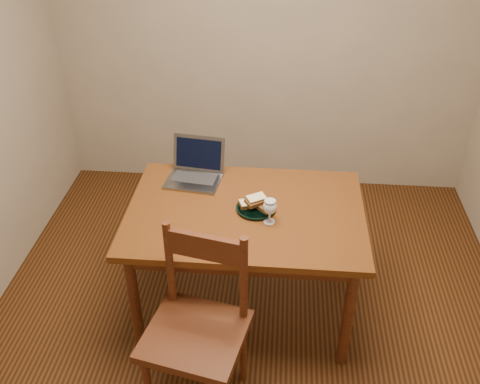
# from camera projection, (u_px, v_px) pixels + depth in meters

# --- Properties ---
(floor) EXTENTS (3.20, 3.20, 0.02)m
(floor) POSITION_uv_depth(u_px,v_px,m) (250.00, 321.00, 3.25)
(floor) COLOR black
(floor) RESTS_ON ground
(back_wall) EXTENTS (3.20, 0.02, 2.60)m
(back_wall) POSITION_uv_depth(u_px,v_px,m) (268.00, 26.00, 3.85)
(back_wall) COLOR gray
(back_wall) RESTS_ON floor
(table) EXTENTS (1.30, 0.90, 0.74)m
(table) POSITION_uv_depth(u_px,v_px,m) (246.00, 223.00, 2.98)
(table) COLOR #43220B
(table) RESTS_ON floor
(chair) EXTENTS (0.55, 0.53, 0.50)m
(chair) POSITION_uv_depth(u_px,v_px,m) (197.00, 322.00, 2.53)
(chair) COLOR #36160B
(chair) RESTS_ON floor
(plate) EXTENTS (0.22, 0.22, 0.02)m
(plate) POSITION_uv_depth(u_px,v_px,m) (256.00, 208.00, 2.93)
(plate) COLOR black
(plate) RESTS_ON table
(sandwich_cheese) EXTENTS (0.13, 0.10, 0.03)m
(sandwich_cheese) POSITION_uv_depth(u_px,v_px,m) (250.00, 203.00, 2.93)
(sandwich_cheese) COLOR #381E0C
(sandwich_cheese) RESTS_ON plate
(sandwich_tomato) EXTENTS (0.12, 0.12, 0.03)m
(sandwich_tomato) POSITION_uv_depth(u_px,v_px,m) (264.00, 206.00, 2.90)
(sandwich_tomato) COLOR #381E0C
(sandwich_tomato) RESTS_ON plate
(sandwich_top) EXTENTS (0.13, 0.12, 0.04)m
(sandwich_top) POSITION_uv_depth(u_px,v_px,m) (256.00, 200.00, 2.90)
(sandwich_top) COLOR #381E0C
(sandwich_top) RESTS_ON plate
(milk_glass) EXTENTS (0.07, 0.07, 0.14)m
(milk_glass) POSITION_uv_depth(u_px,v_px,m) (270.00, 211.00, 2.80)
(milk_glass) COLOR white
(milk_glass) RESTS_ON table
(laptop) EXTENTS (0.35, 0.32, 0.23)m
(laptop) POSITION_uv_depth(u_px,v_px,m) (196.00, 168.00, 3.18)
(laptop) COLOR slate
(laptop) RESTS_ON table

